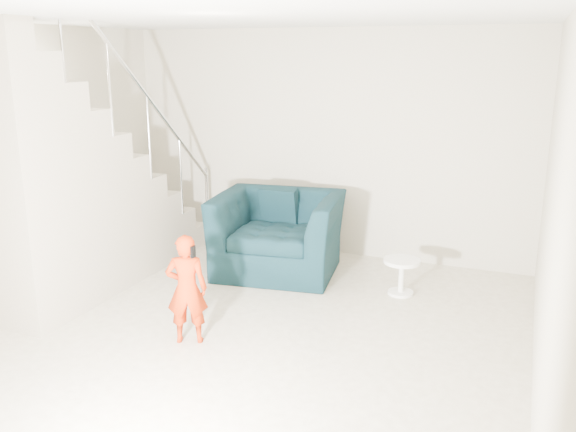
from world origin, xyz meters
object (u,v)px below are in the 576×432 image
object	(u,v)px
armchair	(278,233)
side_table	(402,271)
staircase	(69,202)
toddler	(187,289)

from	to	relation	value
armchair	side_table	distance (m)	1.47
side_table	staircase	bearing A→B (deg)	-160.53
armchair	side_table	world-z (taller)	armchair
side_table	toddler	bearing A→B (deg)	-130.34
armchair	toddler	distance (m)	1.92
toddler	staircase	size ratio (longest dim) A/B	0.27
armchair	toddler	world-z (taller)	toddler
armchair	staircase	xyz separation A→B (m)	(-1.76, -1.31, 0.50)
armchair	staircase	distance (m)	2.25
side_table	armchair	bearing A→B (deg)	173.20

